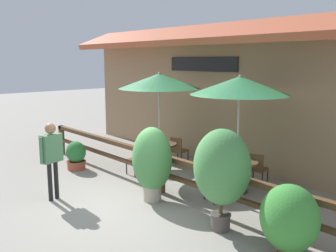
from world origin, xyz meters
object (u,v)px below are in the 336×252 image
at_px(chair_near_streetside, 138,158).
at_px(dining_table_middle, 237,167).
at_px(pedestrian, 52,151).
at_px(potted_plant_tall_tropical, 76,155).
at_px(chair_near_wallside, 178,149).
at_px(patio_umbrella_middle, 240,86).
at_px(potted_plant_small_flowering, 289,219).
at_px(patio_umbrella_near, 159,81).
at_px(dining_table_near, 159,148).
at_px(potted_plant_entrance_palm, 152,161).
at_px(potted_plant_corner_fern, 222,169).
at_px(chair_middle_streetside, 219,180).
at_px(chair_middle_wallside, 257,168).

height_order(chair_near_streetside, dining_table_middle, chair_near_streetside).
bearing_deg(pedestrian, potted_plant_tall_tropical, -145.38).
distance_m(chair_near_wallside, dining_table_middle, 2.77).
bearing_deg(patio_umbrella_middle, chair_near_wallside, 166.87).
bearing_deg(chair_near_wallside, patio_umbrella_middle, 154.41).
bearing_deg(potted_plant_small_flowering, patio_umbrella_near, 161.28).
height_order(dining_table_middle, pedestrian, pedestrian).
distance_m(chair_near_streetside, potted_plant_small_flowering, 5.29).
height_order(patio_umbrella_near, potted_plant_small_flowering, patio_umbrella_near).
height_order(dining_table_near, chair_near_wallside, chair_near_wallside).
xyz_separation_m(potted_plant_small_flowering, potted_plant_entrance_palm, (-3.37, -0.00, 0.25)).
height_order(potted_plant_small_flowering, potted_plant_corner_fern, potted_plant_corner_fern).
relative_size(patio_umbrella_near, potted_plant_entrance_palm, 1.66).
xyz_separation_m(patio_umbrella_near, patio_umbrella_middle, (2.69, 0.13, 0.00)).
height_order(chair_middle_streetside, potted_plant_corner_fern, potted_plant_corner_fern).
height_order(patio_umbrella_near, chair_middle_streetside, patio_umbrella_near).
distance_m(chair_near_streetside, chair_near_wallside, 1.52).
bearing_deg(chair_near_streetside, patio_umbrella_near, 86.90).
bearing_deg(potted_plant_small_flowering, potted_plant_corner_fern, -179.86).
bearing_deg(patio_umbrella_middle, dining_table_near, -177.24).
distance_m(dining_table_middle, potted_plant_entrance_palm, 2.11).
height_order(patio_umbrella_middle, potted_plant_small_flowering, patio_umbrella_middle).
distance_m(chair_middle_streetside, chair_middle_wallside, 1.49).
height_order(patio_umbrella_near, potted_plant_tall_tropical, patio_umbrella_near).
xyz_separation_m(potted_plant_entrance_palm, potted_plant_tall_tropical, (-3.36, -0.07, -0.51)).
bearing_deg(pedestrian, patio_umbrella_middle, 130.16).
relative_size(potted_plant_tall_tropical, pedestrian, 0.47).
bearing_deg(potted_plant_small_flowering, pedestrian, -161.66).
relative_size(chair_near_streetside, chair_middle_wallside, 1.00).
bearing_deg(potted_plant_entrance_palm, pedestrian, -133.36).
bearing_deg(patio_umbrella_near, dining_table_middle, 2.76).
distance_m(chair_near_wallside, patio_umbrella_middle, 3.46).
bearing_deg(potted_plant_small_flowering, chair_middle_wallside, 132.60).
bearing_deg(dining_table_middle, chair_middle_wallside, 85.32).
distance_m(chair_near_streetside, potted_plant_entrance_palm, 2.12).
xyz_separation_m(chair_middle_streetside, potted_plant_small_flowering, (2.40, -1.13, 0.21)).
xyz_separation_m(dining_table_near, potted_plant_tall_tropical, (-1.57, -1.82, -0.20)).
bearing_deg(potted_plant_tall_tropical, chair_near_streetside, 34.75).
distance_m(chair_near_wallside, chair_middle_wallside, 2.76).
relative_size(chair_near_streetside, potted_plant_corner_fern, 0.43).
bearing_deg(patio_umbrella_near, chair_middle_wallside, 17.64).
height_order(patio_umbrella_middle, potted_plant_entrance_palm, patio_umbrella_middle).
xyz_separation_m(patio_umbrella_near, pedestrian, (0.25, -3.38, -1.41)).
relative_size(patio_umbrella_near, potted_plant_corner_fern, 1.46).
height_order(chair_near_streetside, chair_near_wallside, same).
xyz_separation_m(chair_middle_streetside, potted_plant_corner_fern, (1.02, -1.14, 0.72)).
distance_m(patio_umbrella_near, potted_plant_entrance_palm, 2.98).
bearing_deg(pedestrian, potted_plant_entrance_palm, 121.62).
height_order(potted_plant_entrance_palm, pedestrian, pedestrian).
relative_size(chair_near_streetside, potted_plant_entrance_palm, 0.49).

